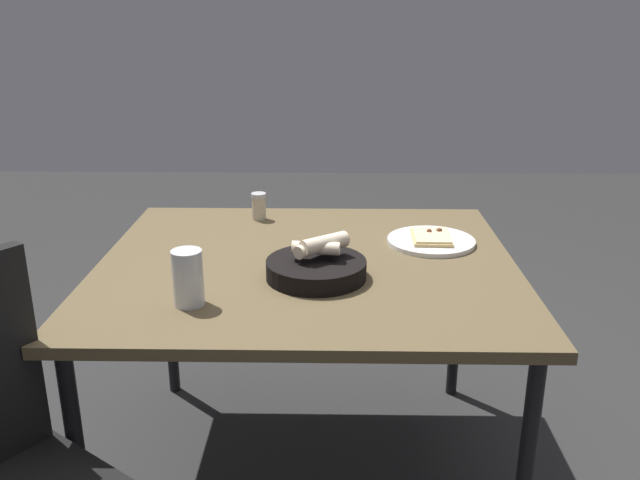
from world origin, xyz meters
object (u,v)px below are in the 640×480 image
at_px(pizza_plate, 431,240).
at_px(beer_glass, 188,281).
at_px(dining_table, 307,278).
at_px(pepper_shaker, 259,208).
at_px(bread_basket, 317,266).

bearing_deg(pizza_plate, beer_glass, 125.07).
relative_size(dining_table, pizza_plate, 4.42).
height_order(dining_table, pepper_shaker, pepper_shaker).
height_order(pizza_plate, beer_glass, beer_glass).
xyz_separation_m(bread_basket, beer_glass, (-0.18, 0.31, 0.03)).
distance_m(dining_table, pizza_plate, 0.41).
bearing_deg(beer_glass, dining_table, -42.89).
relative_size(dining_table, pepper_shaker, 12.87).
bearing_deg(dining_table, pepper_shaker, 24.23).
relative_size(pizza_plate, pepper_shaker, 2.91).
relative_size(pizza_plate, beer_glass, 1.92).
xyz_separation_m(dining_table, pizza_plate, (0.16, -0.37, 0.06)).
xyz_separation_m(pizza_plate, pepper_shaker, (0.23, 0.55, 0.03)).
distance_m(bread_basket, pepper_shaker, 0.55).
xyz_separation_m(pizza_plate, bread_basket, (-0.28, 0.34, 0.02)).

